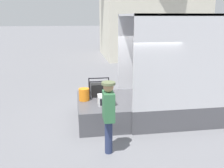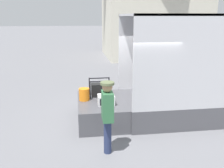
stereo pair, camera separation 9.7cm
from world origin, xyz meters
name	(u,v)px [view 2 (the right image)]	position (x,y,z in m)	size (l,w,h in m)	color
ground_plane	(124,119)	(0.00, 0.00, 0.00)	(160.00, 160.00, 0.00)	slate
tailgate_deck	(101,110)	(-0.71, 0.00, 0.33)	(1.42, 2.13, 0.67)	#4C4C51
microwave	(106,100)	(-0.61, -0.41, 0.81)	(0.47, 0.38, 0.28)	white
portable_generator	(100,89)	(-0.69, 0.45, 0.87)	(0.68, 0.46, 0.54)	black
orange_bucket	(84,94)	(-1.22, 0.07, 0.85)	(0.32, 0.32, 0.37)	orange
worker_person	(107,110)	(-0.75, -1.90, 1.06)	(0.31, 0.44, 1.73)	navy
house_backdrop	(153,1)	(4.61, 12.58, 4.27)	(7.76, 6.36, 8.37)	beige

